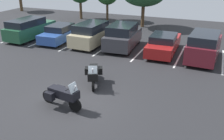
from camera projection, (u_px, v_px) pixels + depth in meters
The scene contains 10 objects.
ground at pixel (73, 102), 11.94m from camera, with size 44.00×44.00×0.10m, color #262628.
motorcycle_touring at pixel (62, 95), 11.16m from camera, with size 2.16×0.99×1.33m.
motorcycle_second at pixel (93, 73), 13.33m from camera, with size 1.33×2.14×1.34m.
parking_stripes at pixel (107, 47), 19.85m from camera, with size 17.08×5.01×0.01m.
car_green at pixel (30, 29), 21.67m from camera, with size 1.98×4.83×1.77m.
car_blue at pixel (61, 33), 21.12m from camera, with size 1.94×4.78×1.40m.
car_champagne at pixel (92, 34), 19.91m from camera, with size 2.08×4.30×1.80m.
car_charcoal at pixel (123, 36), 19.15m from camera, with size 2.23×4.41×1.87m.
car_red at pixel (164, 44), 18.18m from camera, with size 1.92×4.84×1.43m.
car_maroon at pixel (204, 46), 16.64m from camera, with size 2.07×4.37×1.93m.
Camera 1 is at (5.74, -8.92, 5.93)m, focal length 40.47 mm.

